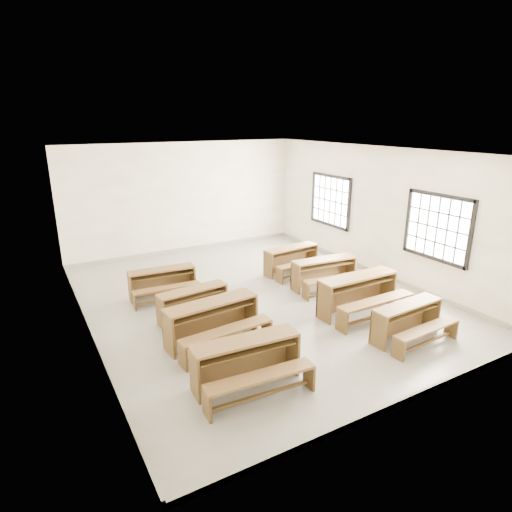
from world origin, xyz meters
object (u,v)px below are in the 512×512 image
desk_set_5 (359,292)px  desk_set_3 (163,281)px  desk_set_0 (247,359)px  desk_set_7 (292,258)px  desk_set_2 (194,302)px  desk_set_6 (325,271)px  desk_set_1 (213,319)px  desk_set_4 (408,319)px

desk_set_5 → desk_set_3: bearing=139.1°
desk_set_0 → desk_set_5: bearing=22.7°
desk_set_7 → desk_set_2: bearing=-162.9°
desk_set_0 → desk_set_6: desk_set_0 is taller
desk_set_0 → desk_set_2: bearing=90.8°
desk_set_1 → desk_set_7: 4.02m
desk_set_7 → desk_set_1: bearing=-149.5°
desk_set_2 → desk_set_5: bearing=-30.4°
desk_set_0 → desk_set_4: (3.21, -0.17, -0.04)m
desk_set_1 → desk_set_6: (3.34, 1.08, -0.04)m
desk_set_4 → desk_set_7: size_ratio=0.96×
desk_set_1 → desk_set_2: bearing=82.6°
desk_set_0 → desk_set_2: desk_set_0 is taller
desk_set_2 → desk_set_4: 4.05m
desk_set_4 → desk_set_7: bearing=85.0°
desk_set_5 → desk_set_6: (0.25, 1.43, -0.05)m
desk_set_0 → desk_set_4: desk_set_0 is taller
desk_set_2 → desk_set_7: size_ratio=0.95×
desk_set_6 → desk_set_4: bearing=-89.4°
desk_set_5 → desk_set_7: bearing=85.9°
desk_set_4 → desk_set_1: bearing=149.9°
desk_set_2 → desk_set_3: size_ratio=0.99×
desk_set_5 → desk_set_7: (0.17, 2.68, -0.07)m
desk_set_6 → desk_set_2: bearing=-173.6°
desk_set_4 → desk_set_2: bearing=136.7°
desk_set_1 → desk_set_6: desk_set_1 is taller
desk_set_3 → desk_set_7: bearing=3.0°
desk_set_6 → desk_set_7: size_ratio=1.05×
desk_set_3 → desk_set_0: bearing=-84.8°
desk_set_4 → desk_set_6: size_ratio=0.92×
desk_set_5 → desk_set_0: bearing=-161.5°
desk_set_1 → desk_set_4: bearing=-32.6°
desk_set_3 → desk_set_5: size_ratio=0.85×
desk_set_2 → desk_set_6: (3.31, 0.06, 0.04)m
desk_set_4 → desk_set_5: 1.26m
desk_set_6 → desk_set_7: 1.26m
desk_set_1 → desk_set_0: bearing=-99.1°
desk_set_3 → desk_set_5: 4.27m
desk_set_4 → desk_set_6: 2.69m
desk_set_6 → desk_set_1: bearing=-156.8°
desk_set_3 → desk_set_4: size_ratio=1.00×
desk_set_2 → desk_set_4: bearing=-46.7°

